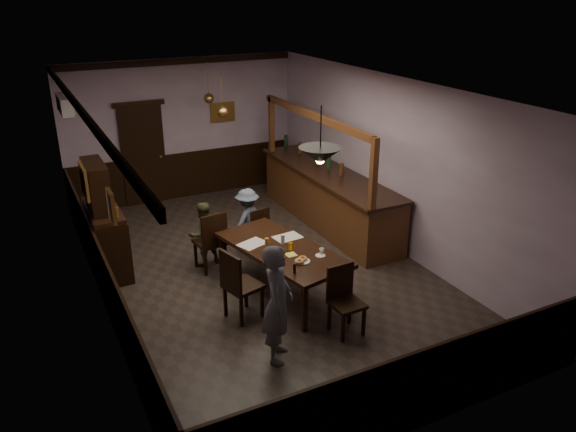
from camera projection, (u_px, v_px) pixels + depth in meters
room at (259, 185)px, 8.69m from camera, size 5.01×8.01×3.01m
dining_table at (282, 252)px, 8.38m from camera, size 1.43×2.36×0.75m
chair_far_left at (212, 239)px, 9.07m from camera, size 0.50×0.50×1.04m
chair_far_right at (257, 229)px, 9.64m from camera, size 0.45×0.45×0.88m
chair_near at (344, 296)px, 7.50m from camera, size 0.43×0.43×0.95m
chair_side at (238, 282)px, 7.73m from camera, size 0.56×0.56×1.06m
person_standing at (278, 304)px, 6.84m from camera, size 0.62×0.68×1.56m
person_seated_left at (203, 234)px, 9.29m from camera, size 0.61×0.51×1.11m
person_seated_right at (248, 220)px, 9.80m from camera, size 0.85×0.69×1.14m
newspaper_left at (252, 244)px, 8.47m from camera, size 0.50×0.43×0.01m
newspaper_right at (288, 237)px, 8.69m from camera, size 0.45×0.34×0.01m
napkin at (291, 255)px, 8.14m from camera, size 0.18×0.18×0.00m
saucer at (320, 256)px, 8.10m from camera, size 0.15×0.15×0.01m
coffee_cup at (322, 251)px, 8.15m from camera, size 0.09×0.09×0.07m
pastry_plate at (303, 261)px, 7.93m from camera, size 0.22×0.22×0.01m
pastry_ring_a at (300, 261)px, 7.87m from camera, size 0.13×0.13×0.04m
pastry_ring_b at (303, 258)px, 7.96m from camera, size 0.13×0.13×0.04m
soda_can at (291, 246)px, 8.26m from camera, size 0.07×0.07×0.12m
beer_glass at (267, 244)px, 8.23m from camera, size 0.06×0.06×0.20m
water_glass at (283, 239)px, 8.45m from camera, size 0.06×0.06×0.15m
pepper_mill at (294, 268)px, 7.60m from camera, size 0.04×0.04×0.14m
sideboard at (105, 228)px, 9.05m from camera, size 0.50×1.40×1.85m
bar_counter at (328, 196)px, 10.88m from camera, size 0.93×4.01×2.25m
door_back at (144, 156)px, 11.75m from camera, size 0.90×0.06×2.10m
ac_unit at (65, 104)px, 9.73m from camera, size 0.20×0.85×0.30m
picture_left_small at (111, 206)px, 6.10m from camera, size 0.04×0.28×0.36m
picture_left_large at (84, 181)px, 8.25m from camera, size 0.04×0.62×0.48m
picture_back at (223, 112)px, 12.22m from camera, size 0.55×0.04×0.42m
pendant_iron at (320, 156)px, 7.16m from camera, size 0.56×0.56×0.75m
pendant_brass_mid at (223, 112)px, 9.89m from camera, size 0.20×0.20×0.81m
pendant_brass_far at (209, 98)px, 11.04m from camera, size 0.20×0.20×0.81m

